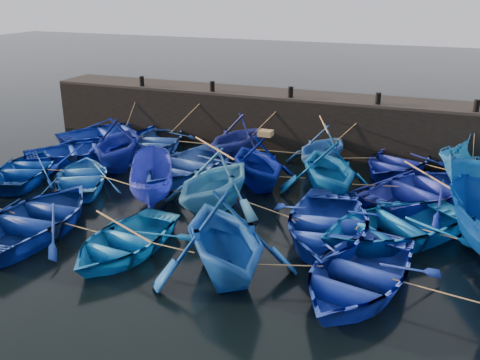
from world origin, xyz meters
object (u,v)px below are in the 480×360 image
at_px(boat_0, 113,132).
at_px(boat_13, 27,169).
at_px(boat_8, 187,165).
at_px(wooden_crate, 266,133).

distance_m(boat_0, boat_13, 5.88).
bearing_deg(boat_8, boat_13, -149.07).
distance_m(boat_8, boat_13, 6.57).
height_order(boat_8, wooden_crate, wooden_crate).
bearing_deg(boat_0, wooden_crate, -164.39).
xyz_separation_m(boat_0, wooden_crate, (9.22, -3.18, 1.68)).
xyz_separation_m(boat_8, boat_13, (-6.03, -2.61, -0.09)).
bearing_deg(wooden_crate, boat_8, -178.61).
bearing_deg(boat_0, boat_8, -174.62).
bearing_deg(boat_8, wooden_crate, 8.96).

